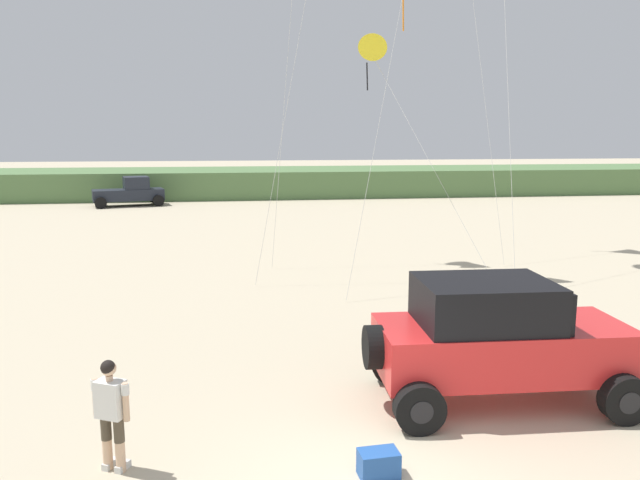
# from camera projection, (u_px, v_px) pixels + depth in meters

# --- Properties ---
(dune_ridge) EXTENTS (90.00, 9.31, 2.05)m
(dune_ridge) POSITION_uv_depth(u_px,v_px,m) (247.00, 182.00, 49.41)
(dune_ridge) COLOR #567A47
(dune_ridge) RESTS_ON ground_plane
(jeep) EXTENTS (4.90, 2.54, 2.26)m
(jeep) POSITION_uv_depth(u_px,v_px,m) (498.00, 338.00, 10.90)
(jeep) COLOR red
(jeep) RESTS_ON ground_plane
(person_watching) EXTENTS (0.57, 0.43, 1.67)m
(person_watching) POSITION_uv_depth(u_px,v_px,m) (111.00, 409.00, 8.67)
(person_watching) COLOR #DBB28E
(person_watching) RESTS_ON ground_plane
(cooler_box) EXTENTS (0.58, 0.40, 0.38)m
(cooler_box) POSITION_uv_depth(u_px,v_px,m) (379.00, 464.00, 8.63)
(cooler_box) COLOR #23519E
(cooler_box) RESTS_ON ground_plane
(distant_pickup) EXTENTS (4.93, 3.40, 1.98)m
(distant_pickup) POSITION_uv_depth(u_px,v_px,m) (130.00, 192.00, 41.64)
(distant_pickup) COLOR #1E232D
(distant_pickup) RESTS_ON ground_plane
(kite_white_parafoil) EXTENTS (3.48, 6.22, 8.36)m
(kite_white_parafoil) POSITION_uv_depth(u_px,v_px,m) (372.00, 54.00, 22.44)
(kite_white_parafoil) COLOR yellow
(kite_white_parafoil) RESTS_ON ground_plane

